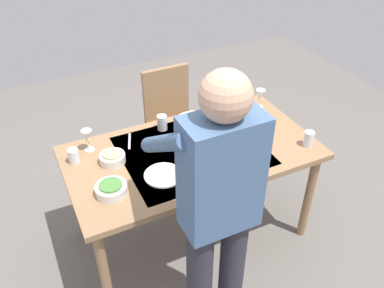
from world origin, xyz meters
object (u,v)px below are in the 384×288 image
at_px(dinner_plate_near, 163,175).
at_px(dining_table, 192,160).
at_px(wine_glass_right, 260,96).
at_px(side_bowl_bread, 112,158).
at_px(water_cup_far_right, 74,156).
at_px(person_server, 218,207).
at_px(wine_glass_left, 87,137).
at_px(serving_bowl_pasta, 196,124).
at_px(water_cup_near_left, 309,139).
at_px(dinner_plate_far, 236,120).
at_px(side_bowl_salad, 111,189).
at_px(wine_bottle, 194,141).
at_px(chair_near, 171,115).
at_px(water_cup_far_left, 211,170).
at_px(water_cup_near_right, 162,123).

bearing_deg(dinner_plate_near, dining_table, -149.56).
bearing_deg(wine_glass_right, side_bowl_bread, 7.58).
bearing_deg(water_cup_far_right, side_bowl_bread, 154.56).
relative_size(person_server, wine_glass_left, 11.19).
relative_size(side_bowl_bread, dinner_plate_near, 0.70).
bearing_deg(wine_glass_right, water_cup_far_right, 2.28).
height_order(dining_table, person_server, person_server).
bearing_deg(serving_bowl_pasta, wine_glass_right, -175.45).
bearing_deg(water_cup_near_left, person_server, 24.61).
distance_m(wine_glass_right, dinner_plate_far, 0.28).
bearing_deg(side_bowl_salad, wine_bottle, -168.48).
height_order(chair_near, side_bowl_salad, chair_near).
distance_m(dining_table, dinner_plate_far, 0.48).
bearing_deg(wine_glass_right, dinner_plate_far, 17.80).
relative_size(dining_table, side_bowl_salad, 8.94).
distance_m(serving_bowl_pasta, side_bowl_salad, 0.81).
bearing_deg(water_cup_far_right, water_cup_far_left, 144.84).
bearing_deg(serving_bowl_pasta, dinner_plate_far, 173.50).
height_order(water_cup_far_right, serving_bowl_pasta, water_cup_far_right).
relative_size(water_cup_far_right, side_bowl_bread, 0.59).
distance_m(side_bowl_salad, dinner_plate_near, 0.32).
bearing_deg(dinner_plate_far, water_cup_far_right, -1.16).
height_order(wine_glass_left, side_bowl_salad, wine_glass_left).
distance_m(person_server, side_bowl_bread, 0.87).
bearing_deg(chair_near, dining_table, 76.36).
bearing_deg(water_cup_near_left, water_cup_far_right, -18.93).
bearing_deg(wine_bottle, dining_table, -102.50).
height_order(wine_glass_right, dinner_plate_far, wine_glass_right).
bearing_deg(water_cup_near_right, water_cup_far_left, 96.45).
relative_size(serving_bowl_pasta, dinner_plate_far, 1.30).
xyz_separation_m(wine_glass_right, water_cup_near_right, (0.76, -0.05, -0.05)).
distance_m(chair_near, water_cup_far_left, 1.16).
relative_size(dining_table, wine_glass_left, 10.66).
distance_m(water_cup_near_right, dinner_plate_near, 0.50).
xyz_separation_m(wine_bottle, wine_glass_right, (-0.70, -0.31, -0.01)).
bearing_deg(side_bowl_bread, chair_near, -134.35).
height_order(wine_glass_right, dinner_plate_near, wine_glass_right).
relative_size(water_cup_far_left, dinner_plate_far, 0.45).
relative_size(side_bowl_salad, side_bowl_bread, 1.13).
height_order(water_cup_near_left, dinner_plate_far, water_cup_near_left).
relative_size(dining_table, dinner_plate_far, 7.00).
bearing_deg(dinner_plate_near, water_cup_far_right, -39.19).
distance_m(serving_bowl_pasta, dinner_plate_far, 0.31).
bearing_deg(serving_bowl_pasta, water_cup_near_right, -23.64).
height_order(dinner_plate_near, dinner_plate_far, same).
height_order(person_server, serving_bowl_pasta, person_server).
xyz_separation_m(serving_bowl_pasta, dinner_plate_near, (0.40, 0.37, -0.03)).
xyz_separation_m(wine_bottle, serving_bowl_pasta, (-0.14, -0.27, -0.08)).
relative_size(wine_glass_right, water_cup_near_right, 1.42).
xyz_separation_m(serving_bowl_pasta, side_bowl_bread, (0.63, 0.11, 0.00)).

